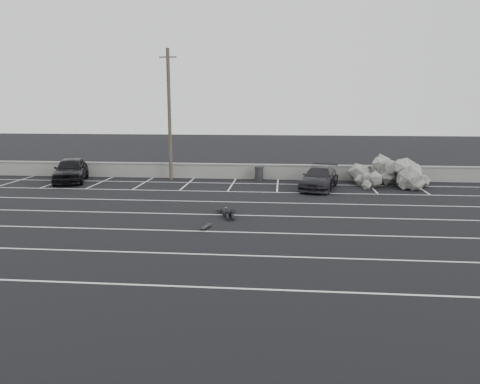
# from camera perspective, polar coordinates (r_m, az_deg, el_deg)

# --- Properties ---
(ground) EXTENTS (120.00, 120.00, 0.00)m
(ground) POSITION_cam_1_polar(r_m,az_deg,el_deg) (20.01, -7.50, -4.70)
(ground) COLOR black
(ground) RESTS_ON ground
(seawall) EXTENTS (50.00, 0.45, 1.06)m
(seawall) POSITION_cam_1_polar(r_m,az_deg,el_deg) (33.42, -2.20, 2.61)
(seawall) COLOR gray
(seawall) RESTS_ON ground
(stall_lines) EXTENTS (36.00, 20.05, 0.01)m
(stall_lines) POSITION_cam_1_polar(r_m,az_deg,el_deg) (24.21, -5.38, -1.92)
(stall_lines) COLOR silver
(stall_lines) RESTS_ON ground
(car_left) EXTENTS (3.26, 5.20, 1.65)m
(car_left) POSITION_cam_1_polar(r_m,az_deg,el_deg) (33.94, -19.93, 2.56)
(car_left) COLOR black
(car_left) RESTS_ON ground
(car_right) EXTENTS (3.02, 5.07, 1.38)m
(car_right) POSITION_cam_1_polar(r_m,az_deg,el_deg) (29.73, 9.62, 1.71)
(car_right) COLOR black
(car_right) RESTS_ON ground
(utility_pole) EXTENTS (1.19, 0.24, 8.94)m
(utility_pole) POSITION_cam_1_polar(r_m,az_deg,el_deg) (32.95, -8.60, 9.33)
(utility_pole) COLOR #4C4238
(utility_pole) RESTS_ON ground
(trash_bin) EXTENTS (0.84, 0.84, 0.97)m
(trash_bin) POSITION_cam_1_polar(r_m,az_deg,el_deg) (32.48, 2.34, 2.27)
(trash_bin) COLOR #252528
(trash_bin) RESTS_ON ground
(riprap_pile) EXTENTS (4.89, 4.51, 1.65)m
(riprap_pile) POSITION_cam_1_polar(r_m,az_deg,el_deg) (32.07, 18.19, 1.85)
(riprap_pile) COLOR #98968F
(riprap_pile) RESTS_ON ground
(person) EXTENTS (2.14, 2.95, 0.50)m
(person) POSITION_cam_1_polar(r_m,az_deg,el_deg) (22.60, -1.57, -2.15)
(person) COLOR black
(person) RESTS_ON ground
(skateboard) EXTENTS (0.39, 0.82, 0.10)m
(skateboard) POSITION_cam_1_polar(r_m,az_deg,el_deg) (20.21, -4.21, -4.26)
(skateboard) COLOR black
(skateboard) RESTS_ON ground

